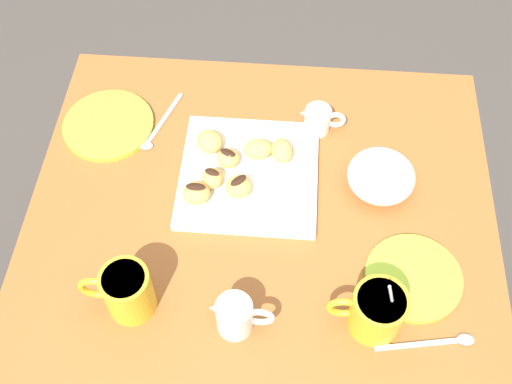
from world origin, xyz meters
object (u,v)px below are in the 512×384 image
beignet_3 (282,151)px  beignet_6 (228,158)px  pastry_plate_square (249,175)px  chocolate_sauce_pitcher (318,119)px  beignet_2 (196,194)px  saucer_lime_left (413,277)px  beignet_4 (210,141)px  saucer_lime_right (108,125)px  beignet_0 (213,178)px  coffee_mug_mustard_right (126,291)px  beignet_5 (258,149)px  beignet_1 (239,187)px  ice_cream_bowl (382,174)px  coffee_mug_mustard_left (376,310)px  cream_pitcher_white (236,315)px  dining_table (261,247)px

beignet_3 → beignet_6: bearing=12.3°
pastry_plate_square → beignet_6: (0.04, -0.02, 0.02)m
pastry_plate_square → chocolate_sauce_pitcher: size_ratio=2.82×
beignet_2 → chocolate_sauce_pitcher: bearing=-137.5°
saucer_lime_left → beignet_4: (0.38, -0.25, 0.03)m
saucer_lime_right → beignet_2: bearing=139.9°
beignet_6 → beignet_0: bearing=64.4°
pastry_plate_square → saucer_lime_right: pastry_plate_square is taller
coffee_mug_mustard_right → beignet_5: 0.37m
beignet_1 → beignet_2: same height
coffee_mug_mustard_right → ice_cream_bowl: (-0.42, -0.27, -0.01)m
chocolate_sauce_pitcher → beignet_4: size_ratio=1.70×
coffee_mug_mustard_left → chocolate_sauce_pitcher: bearing=-76.2°
cream_pitcher_white → beignet_6: 0.32m
coffee_mug_mustard_right → saucer_lime_right: size_ratio=0.67×
pastry_plate_square → beignet_1: 0.06m
beignet_0 → beignet_6: (-0.02, -0.05, -0.00)m
pastry_plate_square → beignet_2: (0.09, 0.07, 0.03)m
beignet_2 → beignet_3: 0.19m
pastry_plate_square → cream_pitcher_white: (-0.00, 0.30, 0.03)m
beignet_3 → beignet_0: bearing=29.8°
cream_pitcher_white → beignet_5: cream_pitcher_white is taller
dining_table → cream_pitcher_white: size_ratio=8.24×
beignet_3 → chocolate_sauce_pitcher: bearing=-127.2°
pastry_plate_square → beignet_4: size_ratio=4.79×
cream_pitcher_white → beignet_4: cream_pitcher_white is taller
saucer_lime_left → beignet_2: (0.39, -0.12, 0.03)m
dining_table → cream_pitcher_white: cream_pitcher_white is taller
beignet_0 → beignet_4: bearing=-79.9°
coffee_mug_mustard_left → coffee_mug_mustard_right: (0.40, 0.00, 0.01)m
saucer_lime_left → beignet_1: (0.31, -0.14, 0.03)m
ice_cream_bowl → saucer_lime_right: bearing=-11.1°
cream_pitcher_white → saucer_lime_left: bearing=-160.2°
saucer_lime_left → beignet_3: bearing=-44.2°
coffee_mug_mustard_right → saucer_lime_left: size_ratio=0.73×
beignet_2 → beignet_6: size_ratio=1.15×
coffee_mug_mustard_left → ice_cream_bowl: bearing=-94.1°
beignet_3 → beignet_6: beignet_3 is taller
beignet_0 → coffee_mug_mustard_right: bearing=65.8°
pastry_plate_square → beignet_4: (0.08, -0.05, 0.03)m
coffee_mug_mustard_left → saucer_lime_left: 0.12m
dining_table → beignet_4: beignet_4 is taller
dining_table → cream_pitcher_white: bearing=83.9°
beignet_0 → beignet_2: (0.02, 0.04, 0.00)m
coffee_mug_mustard_left → ice_cream_bowl: size_ratio=1.06×
dining_table → coffee_mug_mustard_left: 0.35m
saucer_lime_left → beignet_0: bearing=-23.9°
beignet_2 → coffee_mug_mustard_right: bearing=67.6°
pastry_plate_square → beignet_4: beignet_4 is taller
dining_table → beignet_1: size_ratio=17.80×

